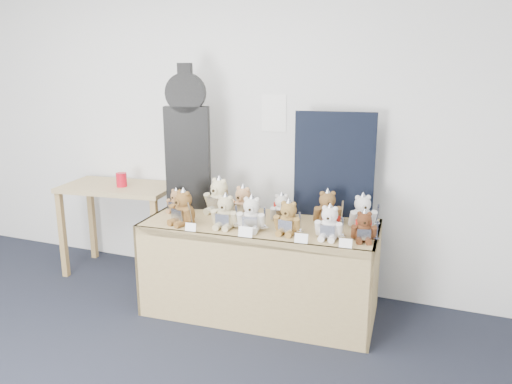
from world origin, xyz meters
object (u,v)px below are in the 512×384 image
at_px(side_table, 119,199).
at_px(teddy_back_left, 219,197).
at_px(teddy_back_centre_right, 282,209).
at_px(teddy_back_end, 362,213).
at_px(teddy_back_far_left, 176,202).
at_px(teddy_front_right, 288,219).
at_px(teddy_back_centre_left, 243,203).
at_px(display_table, 257,245).
at_px(red_cup, 122,180).
at_px(teddy_front_centre, 252,215).
at_px(teddy_back_right, 327,209).
at_px(guitar_case, 187,139).
at_px(teddy_front_end, 364,228).
at_px(teddy_front_far_left, 183,209).
at_px(teddy_front_far_right, 329,224).
at_px(teddy_front_left, 225,213).

xyz_separation_m(side_table, teddy_back_left, (1.05, -0.13, 0.16)).
distance_m(teddy_back_left, teddy_back_centre_right, 0.53).
distance_m(teddy_back_centre_right, teddy_back_end, 0.59).
bearing_deg(teddy_back_far_left, teddy_front_right, -2.30).
bearing_deg(teddy_back_far_left, teddy_back_centre_left, 14.28).
height_order(display_table, side_table, side_table).
relative_size(display_table, red_cup, 14.40).
xyz_separation_m(teddy_front_right, teddy_back_centre_right, (-0.13, 0.25, -0.01)).
height_order(teddy_front_centre, teddy_back_centre_left, teddy_front_centre).
bearing_deg(teddy_back_centre_right, side_table, 151.32).
distance_m(teddy_back_centre_right, teddy_back_right, 0.34).
distance_m(guitar_case, teddy_back_centre_left, 0.69).
bearing_deg(teddy_back_end, teddy_front_end, -104.92).
xyz_separation_m(teddy_front_centre, teddy_back_far_left, (-0.72, 0.20, -0.03)).
height_order(guitar_case, teddy_front_far_left, guitar_case).
bearing_deg(teddy_front_far_right, display_table, 169.68).
xyz_separation_m(teddy_back_left, teddy_back_centre_right, (0.53, -0.03, -0.03)).
bearing_deg(display_table, teddy_front_left, -150.83).
relative_size(display_table, side_table, 1.70).
xyz_separation_m(red_cup, teddy_front_right, (1.65, -0.38, -0.06)).
distance_m(teddy_front_left, teddy_back_far_left, 0.57).
bearing_deg(red_cup, teddy_back_centre_right, -4.98).
xyz_separation_m(side_table, teddy_front_far_right, (2.00, -0.41, 0.13)).
bearing_deg(teddy_back_right, teddy_front_end, -64.00).
bearing_deg(teddy_back_right, teddy_front_right, -146.15).
relative_size(red_cup, teddy_front_left, 0.45).
height_order(side_table, teddy_back_centre_left, teddy_back_centre_left).
relative_size(teddy_back_centre_right, teddy_back_end, 0.87).
distance_m(teddy_front_far_left, teddy_front_centre, 0.52).
bearing_deg(teddy_front_centre, teddy_back_far_left, 154.86).
distance_m(teddy_front_far_left, teddy_front_left, 0.32).
height_order(side_table, teddy_front_centre, teddy_front_centre).
distance_m(teddy_front_left, teddy_front_far_right, 0.75).
bearing_deg(teddy_front_centre, teddy_front_far_left, 175.56).
relative_size(display_table, teddy_front_left, 6.43).
bearing_deg(side_table, teddy_front_centre, -23.73).
bearing_deg(display_table, teddy_front_far_left, -166.23).
height_order(teddy_front_right, teddy_back_left, teddy_back_left).
height_order(teddy_front_left, teddy_front_far_right, teddy_front_left).
bearing_deg(teddy_back_centre_right, teddy_back_centre_left, 159.72).
bearing_deg(teddy_back_far_left, teddy_back_end, 13.28).
bearing_deg(display_table, teddy_front_far_right, -12.61).
xyz_separation_m(teddy_front_far_left, teddy_front_left, (0.32, 0.04, -0.01)).
height_order(teddy_back_left, teddy_back_centre_left, teddy_back_left).
height_order(teddy_back_centre_left, teddy_back_far_left, teddy_back_centre_left).
bearing_deg(guitar_case, teddy_back_far_left, -119.74).
relative_size(teddy_front_right, teddy_front_far_right, 1.02).
relative_size(side_table, teddy_back_end, 3.77).
bearing_deg(side_table, teddy_front_right, -20.35).
bearing_deg(teddy_back_far_left, teddy_back_centre_right, 12.74).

